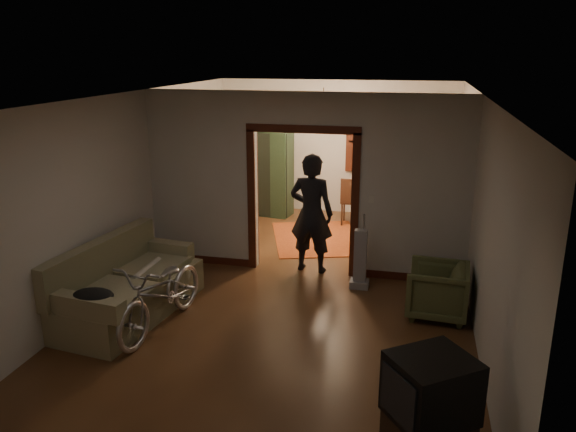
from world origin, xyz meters
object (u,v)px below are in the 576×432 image
(sofa, at_px, (129,279))
(desk, at_px, (392,206))
(locker, at_px, (270,173))
(bicycle, at_px, (162,293))
(armchair, at_px, (437,290))
(person, at_px, (311,213))

(sofa, height_order, desk, sofa)
(sofa, relative_size, locker, 1.22)
(bicycle, distance_m, desk, 5.76)
(sofa, bearing_deg, desk, 64.57)
(sofa, distance_m, desk, 5.82)
(bicycle, distance_m, locker, 5.28)
(locker, height_order, desk, locker)
(locker, bearing_deg, desk, 6.55)
(sofa, bearing_deg, bicycle, -16.49)
(armchair, height_order, locker, locker)
(bicycle, height_order, person, person)
(armchair, xyz_separation_m, person, (-1.91, 1.20, 0.59))
(armchair, height_order, person, person)
(desk, bearing_deg, sofa, -104.83)
(desk, bearing_deg, armchair, -60.94)
(bicycle, height_order, desk, bicycle)
(bicycle, xyz_separation_m, desk, (2.58, 5.15, -0.10))
(bicycle, relative_size, armchair, 2.33)
(locker, bearing_deg, bicycle, -80.95)
(bicycle, distance_m, armchair, 3.55)
(armchair, distance_m, desk, 4.09)
(sofa, xyz_separation_m, person, (2.03, 2.08, 0.44))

